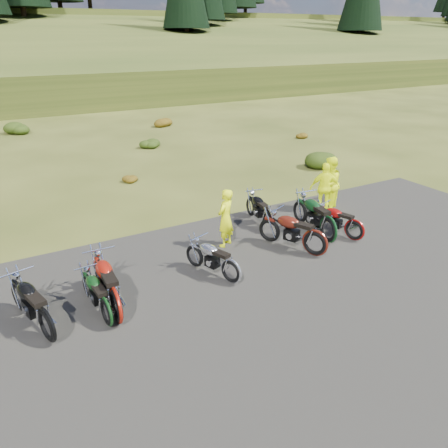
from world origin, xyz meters
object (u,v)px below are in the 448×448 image
motorcycle_7 (327,243)px  person_middle (226,219)px  motorcycle_3 (231,284)px  motorcycle_0 (50,341)px

motorcycle_7 → person_middle: (-2.76, 1.31, 0.86)m
motorcycle_7 → motorcycle_3: bearing=105.6°
motorcycle_3 → motorcycle_7: bearing=-100.4°
motorcycle_7 → motorcycle_0: bearing=101.6°
person_middle → motorcycle_7: bearing=124.6°
motorcycle_0 → person_middle: person_middle is taller
motorcycle_3 → motorcycle_7: motorcycle_7 is taller
motorcycle_3 → person_middle: size_ratio=1.09×
motorcycle_0 → motorcycle_3: 4.34m
motorcycle_3 → motorcycle_0: bearing=72.1°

